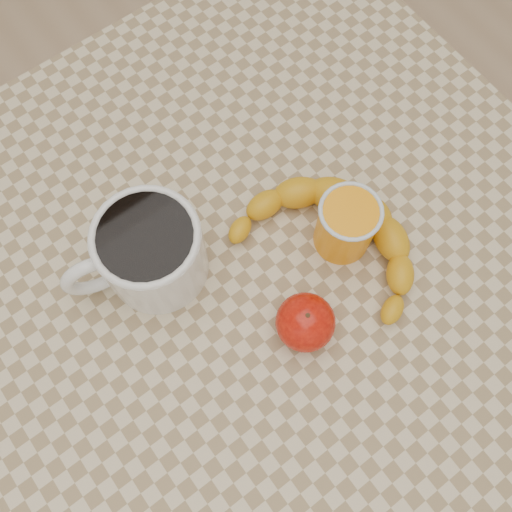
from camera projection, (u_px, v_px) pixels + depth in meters
ground at (256, 366)px, 1.37m from camera, size 3.00×3.00×0.00m
table at (256, 284)px, 0.75m from camera, size 0.80×0.80×0.75m
coffee_mug at (149, 252)px, 0.62m from camera, size 0.17×0.14×0.10m
orange_juice_glass at (346, 225)px, 0.64m from camera, size 0.07×0.07×0.08m
apple at (305, 322)px, 0.61m from camera, size 0.08×0.08×0.06m
banana at (335, 242)px, 0.65m from camera, size 0.30×0.34×0.04m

